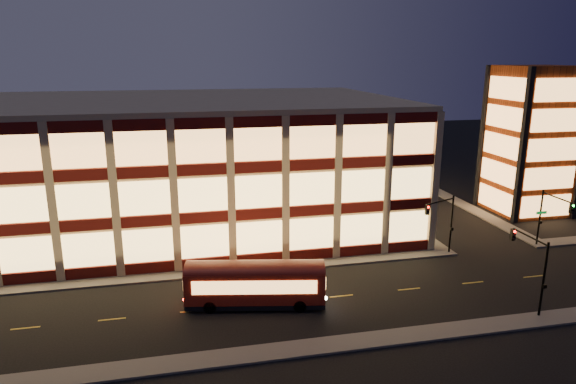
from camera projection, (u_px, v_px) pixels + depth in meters
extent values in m
plane|color=black|center=(213.00, 277.00, 45.71)|extent=(200.00, 200.00, 0.00)
cube|color=#514F4C|center=(179.00, 275.00, 46.01)|extent=(54.00, 2.00, 0.15)
cube|color=#514F4C|center=(382.00, 207.00, 66.50)|extent=(2.00, 30.00, 0.15)
cube|color=#514F4C|center=(458.00, 202.00, 68.78)|extent=(2.00, 30.00, 0.15)
cube|color=#514F4C|center=(228.00, 357.00, 33.42)|extent=(100.00, 2.00, 0.15)
cube|color=tan|center=(174.00, 164.00, 59.34)|extent=(50.00, 30.00, 14.00)
cube|color=tan|center=(170.00, 100.00, 57.47)|extent=(50.40, 30.40, 0.50)
cube|color=#470C0A|center=(178.00, 265.00, 46.70)|extent=(50.10, 0.25, 1.00)
cube|color=#EFBB64|center=(177.00, 243.00, 46.18)|extent=(49.00, 0.20, 3.00)
cube|color=#470C0A|center=(375.00, 203.00, 66.17)|extent=(0.25, 30.10, 1.00)
cube|color=#EFBB64|center=(376.00, 188.00, 65.63)|extent=(0.20, 29.00, 3.00)
cube|color=#470C0A|center=(176.00, 219.00, 45.56)|extent=(50.10, 0.25, 1.00)
cube|color=#EFBB64|center=(174.00, 196.00, 45.04)|extent=(49.00, 0.20, 3.00)
cube|color=#470C0A|center=(377.00, 170.00, 65.04)|extent=(0.25, 30.10, 1.00)
cube|color=#EFBB64|center=(378.00, 154.00, 64.49)|extent=(0.20, 29.00, 3.00)
cube|color=#470C0A|center=(173.00, 171.00, 44.43)|extent=(50.10, 0.25, 1.00)
cube|color=#EFBB64|center=(171.00, 147.00, 43.91)|extent=(49.00, 0.20, 3.00)
cube|color=#470C0A|center=(378.00, 136.00, 63.91)|extent=(0.25, 30.10, 1.00)
cube|color=#EFBB64|center=(379.00, 119.00, 63.36)|extent=(0.20, 29.00, 3.00)
cube|color=#8C3814|center=(530.00, 141.00, 63.00)|extent=(8.00, 8.00, 18.00)
cube|color=black|center=(523.00, 147.00, 58.40)|extent=(0.60, 0.60, 18.00)
cube|color=black|center=(483.00, 137.00, 65.95)|extent=(0.60, 0.60, 18.00)
cube|color=black|center=(537.00, 135.00, 67.61)|extent=(0.60, 0.60, 18.00)
cube|color=#F6A556|center=(546.00, 206.00, 61.00)|extent=(6.60, 0.16, 2.60)
cube|color=#F6A556|center=(495.00, 199.00, 64.01)|extent=(0.16, 6.60, 2.60)
cube|color=#F6A556|center=(549.00, 178.00, 60.13)|extent=(6.60, 0.16, 2.60)
cube|color=#F6A556|center=(498.00, 172.00, 63.14)|extent=(0.16, 6.60, 2.60)
cube|color=#F6A556|center=(553.00, 150.00, 59.26)|extent=(6.60, 0.16, 2.60)
cube|color=#F6A556|center=(501.00, 145.00, 62.26)|extent=(0.16, 6.60, 2.60)
cube|color=#F6A556|center=(557.00, 120.00, 58.38)|extent=(6.60, 0.16, 2.60)
cube|color=#F6A556|center=(504.00, 117.00, 61.39)|extent=(0.16, 6.60, 2.60)
cube|color=#F6A556|center=(561.00, 90.00, 57.51)|extent=(6.60, 0.16, 2.60)
cube|color=#F6A556|center=(507.00, 88.00, 60.51)|extent=(0.16, 6.60, 2.60)
cylinder|color=black|center=(451.00, 224.00, 50.56)|extent=(0.18, 0.18, 6.00)
cylinder|color=black|center=(441.00, 201.00, 48.79)|extent=(3.56, 1.63, 0.14)
cube|color=black|center=(427.00, 210.00, 47.85)|extent=(0.32, 0.32, 0.95)
sphere|color=#FF0C05|center=(428.00, 207.00, 47.61)|extent=(0.20, 0.20, 0.20)
cube|color=black|center=(452.00, 229.00, 50.47)|extent=(0.25, 0.18, 0.28)
cylinder|color=black|center=(540.00, 218.00, 52.63)|extent=(0.18, 0.18, 6.00)
cylinder|color=black|center=(557.00, 198.00, 50.05)|extent=(0.14, 4.00, 0.14)
cube|color=black|center=(572.00, 208.00, 48.29)|extent=(0.32, 0.32, 0.95)
sphere|color=#0CFF26|center=(573.00, 206.00, 48.04)|extent=(0.20, 0.20, 0.20)
cube|color=black|center=(541.00, 222.00, 52.54)|extent=(0.25, 0.18, 0.28)
cube|color=#0C7226|center=(542.00, 213.00, 52.33)|extent=(1.20, 0.06, 0.28)
cylinder|color=black|center=(543.00, 280.00, 38.00)|extent=(0.18, 0.18, 6.00)
cylinder|color=black|center=(530.00, 237.00, 39.20)|extent=(0.14, 4.00, 0.14)
cube|color=black|center=(513.00, 234.00, 41.21)|extent=(0.32, 0.32, 0.95)
sphere|color=#FF0C05|center=(515.00, 232.00, 40.97)|extent=(0.20, 0.20, 0.20)
cube|color=black|center=(545.00, 286.00, 37.92)|extent=(0.25, 0.18, 0.28)
cube|color=maroon|center=(255.00, 284.00, 40.14)|extent=(11.10, 4.72, 2.48)
cube|color=black|center=(256.00, 301.00, 40.51)|extent=(11.10, 4.72, 0.38)
cylinder|color=black|center=(210.00, 307.00, 39.27)|extent=(1.01, 0.50, 0.97)
cylinder|color=black|center=(214.00, 293.00, 41.56)|extent=(1.01, 0.50, 0.97)
cylinder|color=black|center=(300.00, 306.00, 39.41)|extent=(1.01, 0.50, 0.97)
cylinder|color=black|center=(299.00, 292.00, 41.71)|extent=(1.01, 0.50, 0.97)
cube|color=#F6A556|center=(254.00, 288.00, 38.72)|extent=(9.33, 1.89, 1.08)
cube|color=#F6A556|center=(256.00, 273.00, 41.39)|extent=(9.33, 1.89, 1.08)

